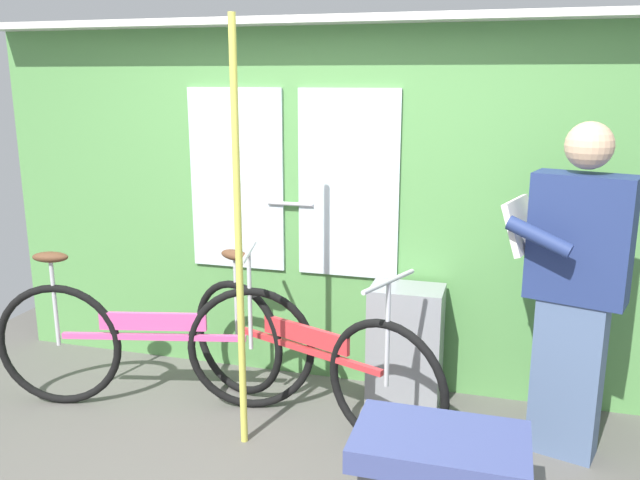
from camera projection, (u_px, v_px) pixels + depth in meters
name	position (u px, v px, depth m)	size (l,w,h in m)	color
train_door_wall	(324.00, 199.00, 3.97)	(4.26, 0.28, 2.16)	#56934C
bicycle_near_door	(153.00, 343.00, 3.75)	(1.78, 0.57, 0.93)	black
bicycle_leaning_behind	(304.00, 355.00, 3.61)	(1.62, 0.74, 0.90)	black
passenger_reading_newspaper	(574.00, 286.00, 3.17)	(0.61, 0.55, 1.65)	slate
trash_bin_by_wall	(405.00, 345.00, 3.81)	(0.41, 0.28, 0.69)	gray
handrail_pole	(239.00, 243.00, 3.21)	(0.04, 0.04, 2.12)	#C6C14C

